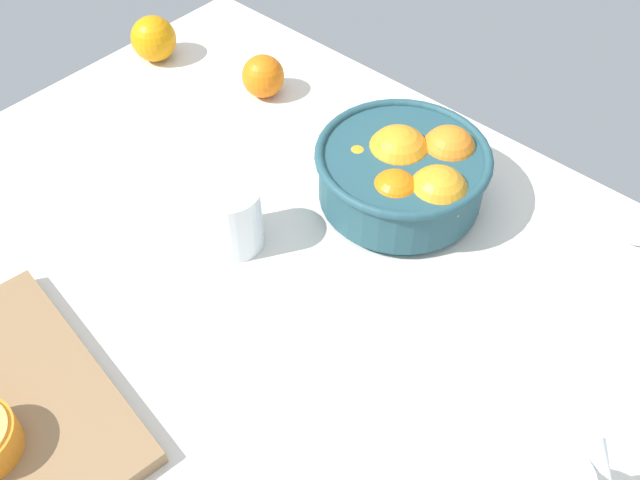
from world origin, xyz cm
name	(u,v)px	position (x,y,z in cm)	size (l,w,h in cm)	color
ground_plane	(299,287)	(0.00, 0.00, -1.50)	(112.55, 80.15, 3.00)	silver
fruit_bowl	(404,174)	(1.28, 18.83, 5.17)	(22.62, 22.62, 10.46)	#234C56
juice_glass	(233,221)	(-10.19, -0.86, 3.87)	(7.49, 7.49, 8.95)	white
cutting_board	(19,402)	(-9.99, -32.21, 1.00)	(30.67, 16.92, 2.01)	olive
loose_orange_0	(263,76)	(-29.41, 23.72, 3.29)	(6.57, 6.57, 6.57)	orange
loose_orange_1	(154,39)	(-49.56, 18.84, 3.67)	(7.33, 7.33, 7.33)	orange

